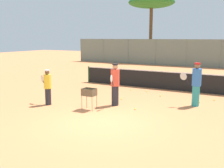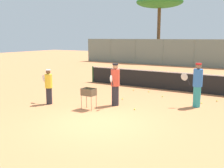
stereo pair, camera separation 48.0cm
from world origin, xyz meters
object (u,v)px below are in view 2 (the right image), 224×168
at_px(player_red_cap, 49,86).
at_px(ball_cart, 89,94).
at_px(tennis_net, 166,80).
at_px(player_yellow_shirt, 197,85).
at_px(player_white_outfit, 115,84).

height_order(player_red_cap, ball_cart, player_red_cap).
relative_size(tennis_net, player_yellow_shirt, 5.46).
height_order(tennis_net, player_red_cap, player_red_cap).
bearing_deg(player_yellow_shirt, ball_cart, 15.25).
height_order(tennis_net, player_yellow_shirt, player_yellow_shirt).
xyz_separation_m(player_white_outfit, player_red_cap, (-2.71, -1.34, -0.15)).
xyz_separation_m(tennis_net, ball_cart, (-1.33, -5.75, 0.12)).
bearing_deg(tennis_net, player_yellow_shirt, -50.71).
bearing_deg(player_red_cap, player_white_outfit, -133.27).
distance_m(player_red_cap, player_yellow_shirt, 6.57).
height_order(player_white_outfit, player_red_cap, player_white_outfit).
distance_m(tennis_net, ball_cart, 5.90).
relative_size(tennis_net, player_red_cap, 6.61).
bearing_deg(ball_cart, player_yellow_shirt, 35.98).
xyz_separation_m(player_yellow_shirt, ball_cart, (-3.79, -2.75, -0.32)).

